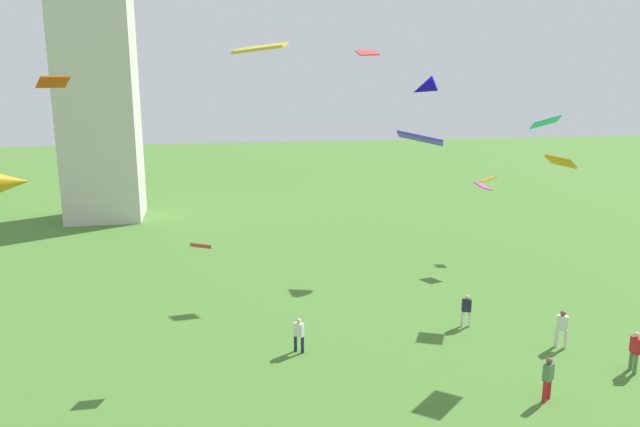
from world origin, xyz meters
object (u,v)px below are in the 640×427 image
at_px(kite_flying_1, 3,183).
at_px(kite_flying_7, 561,162).
at_px(person_3, 466,309).
at_px(kite_flying_6, 424,88).
at_px(person_2, 635,349).
at_px(kite_flying_5, 53,82).
at_px(kite_flying_8, 367,53).
at_px(person_1, 562,327).
at_px(kite_flying_2, 421,138).
at_px(person_0, 299,333).
at_px(kite_flying_4, 483,186).
at_px(kite_flying_0, 201,246).
at_px(person_4, 548,376).
at_px(kite_flying_3, 488,179).
at_px(kite_flying_9, 260,48).
at_px(kite_flying_10, 546,122).

xyz_separation_m(kite_flying_1, kite_flying_7, (21.88, 2.11, -0.12)).
relative_size(person_3, kite_flying_6, 0.77).
height_order(person_2, kite_flying_5, kite_flying_5).
bearing_deg(kite_flying_8, person_1, -75.43).
distance_m(kite_flying_2, kite_flying_7, 8.50).
xyz_separation_m(person_0, person_1, (11.84, -1.94, 0.10)).
relative_size(person_0, kite_flying_4, 1.26).
distance_m(person_3, kite_flying_1, 20.99).
bearing_deg(kite_flying_7, kite_flying_0, 132.57).
relative_size(person_3, kite_flying_4, 1.29).
distance_m(person_4, kite_flying_8, 22.14).
bearing_deg(kite_flying_3, kite_flying_0, 34.54).
height_order(kite_flying_7, kite_flying_9, kite_flying_9).
bearing_deg(kite_flying_2, kite_flying_6, -84.90).
height_order(person_3, kite_flying_4, kite_flying_4).
height_order(person_0, kite_flying_6, kite_flying_6).
xyz_separation_m(kite_flying_2, kite_flying_5, (-14.13, 9.36, 2.02)).
height_order(person_0, kite_flying_9, kite_flying_9).
xyz_separation_m(kite_flying_8, kite_flying_10, (8.19, -6.97, -3.98)).
bearing_deg(person_1, kite_flying_5, -164.04).
height_order(person_4, kite_flying_10, kite_flying_10).
xyz_separation_m(kite_flying_1, kite_flying_2, (14.09, -0.99, 1.29)).
bearing_deg(person_4, kite_flying_5, 116.72).
distance_m(kite_flying_8, kite_flying_10, 11.46).
distance_m(kite_flying_9, kite_flying_10, 19.18).
bearing_deg(kite_flying_1, kite_flying_5, -20.14).
xyz_separation_m(kite_flying_2, kite_flying_7, (7.79, 3.10, -1.41)).
distance_m(person_0, person_3, 8.72).
distance_m(kite_flying_2, kite_flying_10, 14.37).
bearing_deg(kite_flying_5, kite_flying_4, -19.62).
bearing_deg(person_1, person_0, -155.98).
xyz_separation_m(person_2, kite_flying_4, (0.70, 15.37, 4.32)).
xyz_separation_m(kite_flying_3, kite_flying_7, (-4.40, -14.66, 3.14)).
distance_m(person_3, kite_flying_3, 14.90).
bearing_deg(person_2, person_3, 55.53).
xyz_separation_m(person_1, kite_flying_7, (-0.32, 0.69, 7.48)).
bearing_deg(kite_flying_3, person_0, 40.48).
distance_m(kite_flying_1, kite_flying_4, 28.44).
relative_size(person_0, kite_flying_0, 1.90).
xyz_separation_m(person_0, kite_flying_0, (-4.12, -0.20, 4.33)).
xyz_separation_m(person_2, kite_flying_6, (-2.50, 18.29, 10.65)).
xyz_separation_m(person_2, kite_flying_1, (-23.78, 1.27, 7.60)).
height_order(kite_flying_5, kite_flying_9, kite_flying_9).
relative_size(person_1, kite_flying_1, 0.95).
bearing_deg(person_2, kite_flying_2, 104.42).
distance_m(person_3, kite_flying_10, 11.38).
bearing_deg(kite_flying_9, kite_flying_8, 81.67).
xyz_separation_m(kite_flying_0, kite_flying_5, (-6.28, 5.21, 6.68)).
xyz_separation_m(kite_flying_0, kite_flying_10, (18.76, 5.21, 4.57)).
bearing_deg(kite_flying_7, kite_flying_5, 120.47).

